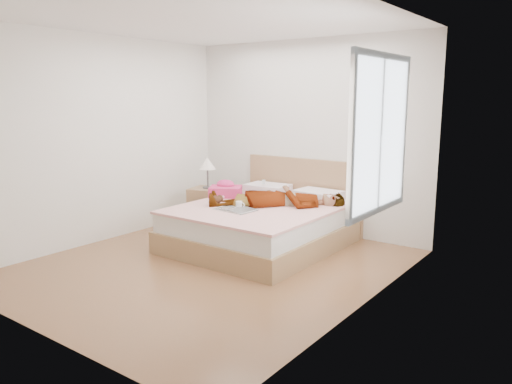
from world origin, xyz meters
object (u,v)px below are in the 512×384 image
nightstand (208,205)px  phone (264,182)px  bed (265,223)px  magazine (235,209)px  coffee_mug (239,205)px  woman (278,195)px  plush_toy (216,200)px  towel (225,190)px

nightstand → phone: bearing=22.7°
bed → phone: bearing=126.9°
magazine → coffee_mug: coffee_mug is taller
bed → magazine: bed is taller
woman → plush_toy: bearing=-87.3°
woman → coffee_mug: 0.53m
towel → magazine: size_ratio=1.08×
phone → towel: (-0.37, -0.37, -0.09)m
towel → plush_toy: towel is taller
towel → nightstand: nightstand is taller
coffee_mug → nightstand: bearing=151.0°
bed → plush_toy: (-0.49, -0.36, 0.30)m
woman → coffee_mug: size_ratio=14.19×
bed → coffee_mug: size_ratio=17.36×
phone → bed: size_ratio=0.05×
woman → phone: 0.64m
nightstand → magazine: bearing=-32.7°
bed → magazine: 0.53m
towel → coffee_mug: bearing=-38.2°
woman → phone: woman is taller
woman → magazine: (-0.23, -0.56, -0.11)m
magazine → plush_toy: (-0.37, 0.09, 0.05)m
woman → coffee_mug: (-0.24, -0.46, -0.07)m
phone → coffee_mug: phone is taller
woman → bed: bed is taller
magazine → plush_toy: 0.39m
plush_toy → nightstand: 0.88m
plush_toy → coffee_mug: bearing=0.6°
bed → nightstand: 1.14m
phone → magazine: size_ratio=0.20×
bed → magazine: size_ratio=4.24×
nightstand → woman: bearing=-4.1°
woman → plush_toy: size_ratio=7.95×
nightstand → bed: bearing=-9.9°
phone → bed: 0.76m
phone → towel: bearing=-169.7°
phone → nightstand: (-0.74, -0.31, -0.36)m
magazine → nightstand: (-1.01, 0.65, -0.19)m
magazine → plush_toy: plush_toy is taller
phone → coffee_mug: 0.91m
towel → bed: bearing=-10.2°
magazine → plush_toy: size_ratio=2.30×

